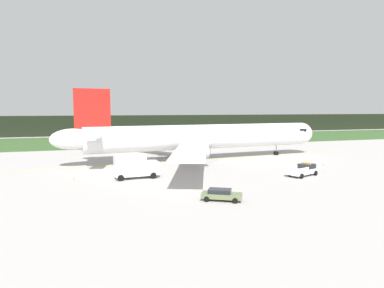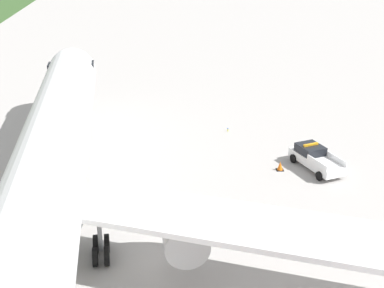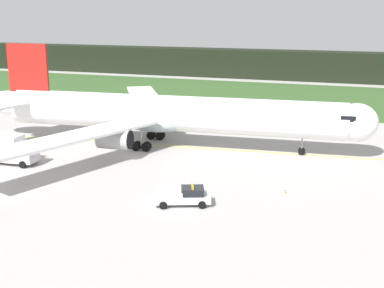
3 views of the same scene
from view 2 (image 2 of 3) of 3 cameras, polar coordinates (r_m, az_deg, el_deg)
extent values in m
plane|color=#A7A29F|center=(33.73, -2.98, -12.37)|extent=(320.00, 320.00, 0.00)
cube|color=yellow|center=(37.40, -14.50, -9.25)|extent=(74.36, 6.60, 0.01)
cylinder|color=white|center=(35.19, -15.24, -2.81)|extent=(46.87, 8.79, 4.87)
ellipsoid|color=white|center=(57.96, -12.70, 7.62)|extent=(5.75, 5.30, 4.87)
ellipsoid|color=#A2ADB4|center=(33.74, -15.42, -6.57)|extent=(10.45, 5.94, 2.68)
cube|color=black|center=(56.61, -12.86, 8.14)|extent=(2.18, 4.76, 0.70)
cube|color=white|center=(29.25, 11.16, -9.39)|extent=(13.19, 25.63, 0.35)
cylinder|color=#A6A6A6|center=(31.45, -0.94, -9.27)|extent=(4.33, 2.93, 2.59)
cylinder|color=black|center=(33.25, -1.40, -7.34)|extent=(0.32, 2.39, 2.39)
cylinder|color=gray|center=(52.64, -12.87, 2.50)|extent=(0.20, 0.20, 2.23)
cylinder|color=black|center=(53.06, -13.05, 1.35)|extent=(0.92, 0.30, 0.90)
cylinder|color=black|center=(53.01, -12.49, 1.39)|extent=(0.92, 0.30, 0.90)
cylinder|color=black|center=(35.39, -19.60, -10.81)|extent=(1.22, 0.40, 1.20)
cylinder|color=gray|center=(33.39, -9.87, -9.58)|extent=(0.28, 0.28, 2.23)
cylinder|color=black|center=(34.60, -10.31, -10.54)|extent=(1.22, 0.40, 1.20)
cylinder|color=black|center=(34.57, -9.13, -10.49)|extent=(1.22, 0.40, 1.20)
cylinder|color=black|center=(33.44, -10.37, -11.86)|extent=(1.22, 0.40, 1.20)
cylinder|color=black|center=(33.40, -9.15, -11.81)|extent=(1.22, 0.40, 1.20)
cube|color=white|center=(45.87, 13.23, -1.80)|extent=(5.82, 3.82, 0.70)
cube|color=black|center=(46.30, 12.60, -0.55)|extent=(2.70, 2.52, 0.70)
cube|color=white|center=(44.15, 13.29, -1.99)|extent=(2.48, 1.02, 0.45)
cube|color=white|center=(45.28, 15.26, -1.55)|extent=(2.48, 1.02, 0.45)
cube|color=orange|center=(46.14, 12.65, -0.06)|extent=(0.69, 1.40, 0.16)
cylinder|color=black|center=(46.80, 10.84, -1.54)|extent=(0.80, 0.49, 0.76)
cylinder|color=black|center=(47.93, 12.90, -1.11)|extent=(0.80, 0.49, 0.76)
cylinder|color=black|center=(44.12, 13.52, -3.36)|extent=(0.80, 0.49, 0.76)
cylinder|color=black|center=(45.32, 15.63, -2.86)|extent=(0.80, 0.49, 0.76)
cube|color=black|center=(45.38, 9.41, -2.75)|extent=(0.62, 0.62, 0.03)
cone|color=orange|center=(45.22, 9.44, -2.31)|extent=(0.48, 0.48, 0.74)
cylinder|color=yellow|center=(52.95, 3.87, 1.50)|extent=(0.10, 0.10, 0.26)
sphere|color=blue|center=(52.88, 3.87, 1.68)|extent=(0.12, 0.12, 0.12)
camera|label=1|loc=(56.92, 75.39, -4.12)|focal=31.25mm
camera|label=3|loc=(79.46, 44.45, 16.15)|focal=47.81mm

